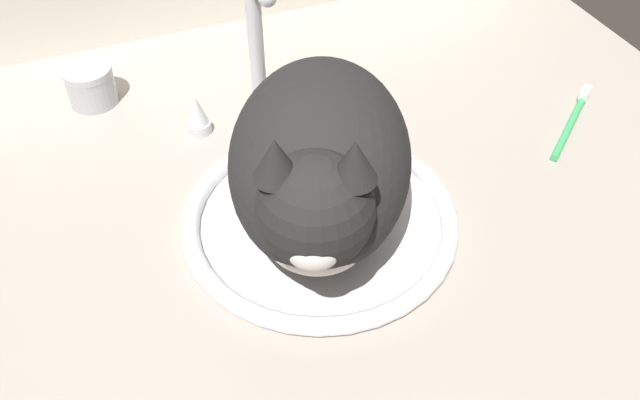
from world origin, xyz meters
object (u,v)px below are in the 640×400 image
at_px(sink_basin, 320,219).
at_px(toothbrush, 572,121).
at_px(cat, 319,166).
at_px(metal_jar, 91,85).
at_px(faucet, 259,69).

height_order(sink_basin, toothbrush, sink_basin).
bearing_deg(cat, metal_jar, 119.24).
relative_size(sink_basin, metal_jar, 4.69).
distance_m(sink_basin, cat, 0.10).
bearing_deg(sink_basin, toothbrush, 6.79).
distance_m(sink_basin, toothbrush, 0.39).
xyz_separation_m(sink_basin, faucet, (0.00, 0.21, 0.07)).
bearing_deg(faucet, cat, -91.98).
bearing_deg(sink_basin, metal_jar, 121.52).
bearing_deg(metal_jar, toothbrush, -26.25).
height_order(faucet, toothbrush, faucet).
relative_size(faucet, toothbrush, 1.61).
bearing_deg(toothbrush, metal_jar, 153.75).
bearing_deg(cat, sink_basin, 66.17).
distance_m(faucet, toothbrush, 0.43).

